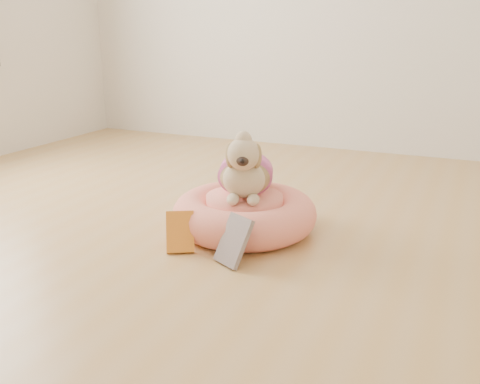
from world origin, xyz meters
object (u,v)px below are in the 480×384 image
at_px(dog, 245,161).
at_px(book_yellow, 180,232).
at_px(pet_bed, 244,214).
at_px(book_white, 234,241).

relative_size(dog, book_yellow, 2.50).
bearing_deg(book_yellow, dog, 36.11).
height_order(pet_bed, dog, dog).
xyz_separation_m(pet_bed, book_white, (0.10, -0.34, 0.01)).
bearing_deg(pet_bed, dog, 98.87).
xyz_separation_m(pet_bed, dog, (-0.00, 0.01, 0.25)).
height_order(pet_bed, book_white, book_white).
distance_m(dog, book_white, 0.44).
bearing_deg(pet_bed, book_white, -73.10).
bearing_deg(book_yellow, pet_bed, 35.20).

